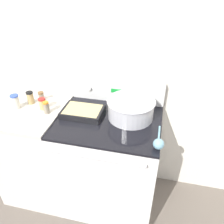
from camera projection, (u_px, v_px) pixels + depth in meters
kitchen_wall at (119, 61)px, 1.76m from camera, size 8.00×0.05×2.50m
stove_range at (109, 162)px, 1.90m from camera, size 0.79×0.67×0.92m
control_panel at (117, 90)px, 1.84m from camera, size 0.79×0.07×0.20m
side_counter at (39, 150)px, 2.02m from camera, size 0.56×0.64×0.93m
mixing_bowl at (131, 108)px, 1.63m from camera, size 0.36×0.36×0.15m
casserole_dish at (83, 111)px, 1.69m from camera, size 0.31×0.22×0.05m
ladle at (159, 143)px, 1.38m from camera, size 0.07×0.26×0.07m
spice_jar_orange_cap at (46, 107)px, 1.68m from camera, size 0.05×0.05×0.10m
spice_jar_red_cap at (42, 104)px, 1.73m from camera, size 0.06×0.06×0.09m
spice_jar_brown_cap at (41, 96)px, 1.84m from camera, size 0.05×0.05×0.08m
spice_jar_black_cap at (30, 98)px, 1.80m from camera, size 0.06×0.06×0.10m
spice_jar_blue_cap at (16, 102)px, 1.73m from camera, size 0.06×0.06×0.12m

